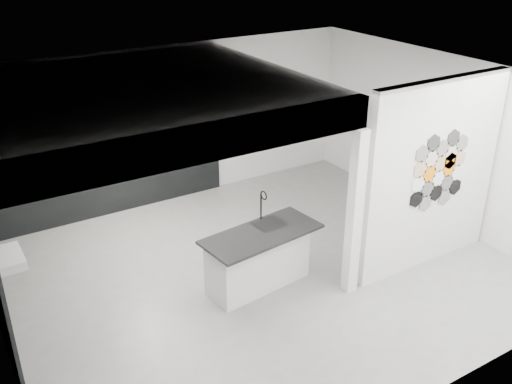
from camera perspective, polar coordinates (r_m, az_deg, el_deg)
The scene contains 16 objects.
floor at distance 8.44m, azimuth 0.49°, elevation -8.01°, with size 7.00×6.00×0.01m, color slate.
partition_panel at distance 8.42m, azimuth 17.22°, elevation 1.56°, with size 2.45×0.15×2.80m, color silver.
bay_clad_back at distance 9.89m, azimuth -15.22°, elevation 3.94°, with size 4.40×0.04×2.35m, color black.
bulkhead at distance 7.68m, azimuth -11.87°, elevation 9.05°, with size 4.40×4.00×0.40m, color silver.
corner_column at distance 7.59m, azimuth 9.83°, elevation -2.18°, with size 0.16×0.16×2.35m, color silver.
fascia_beam at distance 5.99m, azimuth -5.32°, elevation 4.89°, with size 4.40×0.16×0.40m, color silver.
wall_basin at distance 7.77m, azimuth -23.72°, elevation -6.18°, with size 0.40×0.60×0.12m, color silver.
display_shelf at distance 9.78m, azimuth -14.56°, elevation 4.56°, with size 3.00×0.15×0.04m, color black.
kitchen_island at distance 7.92m, azimuth 0.24°, elevation -6.57°, with size 1.72×0.91×1.32m.
stockpot at distance 9.48m, azimuth -22.06°, elevation 3.60°, with size 0.24×0.24×0.20m, color black.
kettle at distance 10.04m, azimuth -9.42°, elevation 6.17°, with size 0.18×0.18×0.16m, color black.
glass_bowl at distance 10.19m, azimuth -7.38°, elevation 6.44°, with size 0.14×0.14×0.10m, color gray.
glass_vase at distance 10.19m, azimuth -7.39°, elevation 6.57°, with size 0.11×0.11×0.15m, color gray.
bottle_dark at distance 9.73m, azimuth -14.98°, elevation 5.06°, with size 0.06×0.06×0.17m, color black.
utensil_cup at distance 9.57m, azimuth -19.38°, elevation 3.90°, with size 0.08×0.08×0.10m, color black.
hex_tile_cluster at distance 8.35m, azimuth 17.89°, elevation 2.06°, with size 1.04×0.02×1.16m.
Camera 1 is at (-3.76, -5.97, 4.62)m, focal length 40.00 mm.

